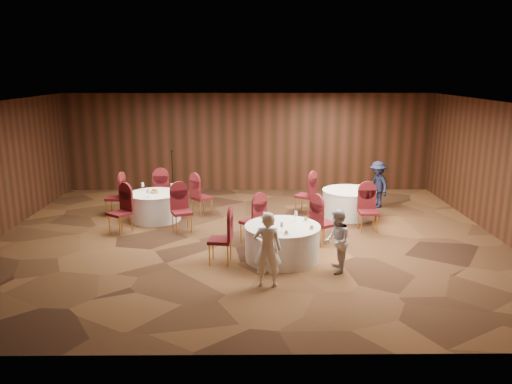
{
  "coord_description": "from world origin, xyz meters",
  "views": [
    {
      "loc": [
        0.1,
        -11.31,
        3.93
      ],
      "look_at": [
        0.2,
        0.2,
        1.1
      ],
      "focal_mm": 35.0,
      "sensor_mm": 36.0,
      "label": 1
    }
  ],
  "objects_px": {
    "table_main": "(282,242)",
    "woman_b": "(337,241)",
    "table_right": "(349,203)",
    "woman_a": "(267,249)",
    "mic_stand": "(173,184)",
    "table_left": "(155,206)",
    "man_c": "(378,184)"
  },
  "relations": [
    {
      "from": "woman_a",
      "to": "woman_b",
      "type": "distance_m",
      "value": 1.54
    },
    {
      "from": "mic_stand",
      "to": "man_c",
      "type": "distance_m",
      "value": 6.26
    },
    {
      "from": "table_main",
      "to": "table_right",
      "type": "xyz_separation_m",
      "value": [
        2.02,
        3.18,
        0.0
      ]
    },
    {
      "from": "mic_stand",
      "to": "woman_a",
      "type": "distance_m",
      "value": 7.18
    },
    {
      "from": "table_left",
      "to": "mic_stand",
      "type": "bearing_deg",
      "value": 87.16
    },
    {
      "from": "table_left",
      "to": "table_right",
      "type": "xyz_separation_m",
      "value": [
        5.26,
        0.29,
        0.0
      ]
    },
    {
      "from": "mic_stand",
      "to": "man_c",
      "type": "height_order",
      "value": "mic_stand"
    },
    {
      "from": "table_main",
      "to": "woman_b",
      "type": "relative_size",
      "value": 1.24
    },
    {
      "from": "mic_stand",
      "to": "woman_a",
      "type": "height_order",
      "value": "mic_stand"
    },
    {
      "from": "table_right",
      "to": "man_c",
      "type": "distance_m",
      "value": 1.4
    },
    {
      "from": "table_main",
      "to": "table_left",
      "type": "bearing_deg",
      "value": 138.34
    },
    {
      "from": "table_main",
      "to": "man_c",
      "type": "bearing_deg",
      "value": 53.65
    },
    {
      "from": "table_left",
      "to": "woman_b",
      "type": "relative_size",
      "value": 1.08
    },
    {
      "from": "table_left",
      "to": "mic_stand",
      "type": "height_order",
      "value": "mic_stand"
    },
    {
      "from": "mic_stand",
      "to": "woman_a",
      "type": "bearing_deg",
      "value": -67.38
    },
    {
      "from": "man_c",
      "to": "woman_a",
      "type": "bearing_deg",
      "value": -51.91
    },
    {
      "from": "woman_b",
      "to": "mic_stand",
      "type": "bearing_deg",
      "value": -139.46
    },
    {
      "from": "table_right",
      "to": "woman_a",
      "type": "relative_size",
      "value": 1.02
    },
    {
      "from": "table_left",
      "to": "table_right",
      "type": "height_order",
      "value": "same"
    },
    {
      "from": "woman_a",
      "to": "woman_b",
      "type": "xyz_separation_m",
      "value": [
        1.39,
        0.66,
        -0.08
      ]
    },
    {
      "from": "woman_a",
      "to": "table_main",
      "type": "bearing_deg",
      "value": -103.3
    },
    {
      "from": "table_right",
      "to": "mic_stand",
      "type": "height_order",
      "value": "mic_stand"
    },
    {
      "from": "table_main",
      "to": "woman_b",
      "type": "distance_m",
      "value": 1.27
    },
    {
      "from": "mic_stand",
      "to": "table_left",
      "type": "bearing_deg",
      "value": -92.84
    },
    {
      "from": "woman_b",
      "to": "table_left",
      "type": "bearing_deg",
      "value": -124.29
    },
    {
      "from": "table_right",
      "to": "woman_b",
      "type": "relative_size",
      "value": 1.14
    },
    {
      "from": "man_c",
      "to": "woman_b",
      "type": "bearing_deg",
      "value": -42.68
    },
    {
      "from": "table_main",
      "to": "woman_a",
      "type": "height_order",
      "value": "woman_a"
    },
    {
      "from": "table_right",
      "to": "mic_stand",
      "type": "distance_m",
      "value": 5.55
    },
    {
      "from": "man_c",
      "to": "table_main",
      "type": "bearing_deg",
      "value": -56.5
    },
    {
      "from": "woman_a",
      "to": "man_c",
      "type": "relative_size",
      "value": 1.05
    },
    {
      "from": "mic_stand",
      "to": "table_right",
      "type": "bearing_deg",
      "value": -22.13
    }
  ]
}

